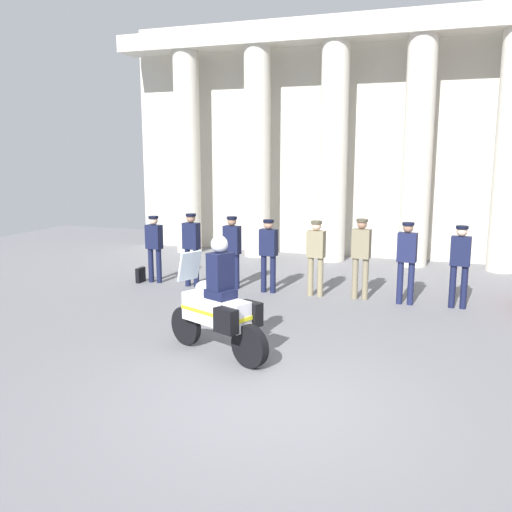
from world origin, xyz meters
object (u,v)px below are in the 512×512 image
officer_in_row_0 (154,244)px  officer_in_row_7 (460,260)px  officer_in_row_2 (232,247)px  officer_in_row_5 (361,252)px  officer_in_row_6 (407,256)px  motorcycle_with_rider (219,307)px  briefcase_on_ground (141,275)px  officer_in_row_4 (316,252)px  officer_in_row_1 (191,244)px  officer_in_row_3 (268,250)px

officer_in_row_0 → officer_in_row_7: bearing=-174.2°
officer_in_row_2 → officer_in_row_5: (2.97, -0.02, 0.04)m
officer_in_row_2 → officer_in_row_6: officer_in_row_6 is taller
motorcycle_with_rider → briefcase_on_ground: bearing=-22.8°
motorcycle_with_rider → officer_in_row_7: bearing=-106.7°
officer_in_row_4 → briefcase_on_ground: (-4.37, -0.08, -0.81)m
officer_in_row_4 → briefcase_on_ground: officer_in_row_4 is taller
officer_in_row_1 → officer_in_row_2: bearing=-166.7°
briefcase_on_ground → officer_in_row_3: bearing=1.0°
officer_in_row_1 → officer_in_row_7: size_ratio=1.03×
officer_in_row_3 → officer_in_row_4: size_ratio=0.99×
officer_in_row_2 → officer_in_row_4: size_ratio=1.01×
officer_in_row_1 → officer_in_row_0: bearing=1.5°
officer_in_row_5 → officer_in_row_2: bearing=5.6°
officer_in_row_2 → officer_in_row_5: size_ratio=0.97×
officer_in_row_1 → briefcase_on_ground: 1.63m
officer_in_row_3 → motorcycle_with_rider: 4.13m
officer_in_row_0 → officer_in_row_5: officer_in_row_5 is taller
officer_in_row_1 → motorcycle_with_rider: (2.42, -4.05, -0.23)m
motorcycle_with_rider → officer_in_row_1: bearing=-35.3°
officer_in_row_3 → officer_in_row_0: bearing=5.1°
officer_in_row_6 → motorcycle_with_rider: motorcycle_with_rider is taller
briefcase_on_ground → officer_in_row_5: bearing=1.4°
officer_in_row_7 → briefcase_on_ground: (-7.33, -0.08, -0.82)m
officer_in_row_1 → briefcase_on_ground: officer_in_row_1 is taller
officer_in_row_3 → officer_in_row_4: 1.09m
motorcycle_with_rider → briefcase_on_ground: size_ratio=5.44×
officer_in_row_3 → officer_in_row_4: (1.09, 0.02, 0.01)m
officer_in_row_3 → officer_in_row_6: bearing=-174.5°
officer_in_row_3 → officer_in_row_7: 4.05m
officer_in_row_3 → officer_in_row_6: 3.01m
officer_in_row_0 → officer_in_row_3: size_ratio=0.98×
officer_in_row_3 → briefcase_on_ground: bearing=7.0°
motorcycle_with_rider → officer_in_row_3: bearing=-58.8°
officer_in_row_5 → motorcycle_with_rider: (-1.54, -4.16, -0.24)m
officer_in_row_0 → motorcycle_with_rider: (3.45, -4.13, -0.17)m
officer_in_row_5 → officer_in_row_7: (1.99, -0.05, -0.03)m
officer_in_row_1 → officer_in_row_5: (3.95, 0.11, 0.01)m
officer_in_row_5 → officer_in_row_3: bearing=7.9°
officer_in_row_2 → briefcase_on_ground: size_ratio=4.70×
officer_in_row_2 → officer_in_row_5: officer_in_row_5 is taller
officer_in_row_7 → officer_in_row_5: bearing=4.6°
officer_in_row_0 → officer_in_row_4: size_ratio=0.98×
officer_in_row_6 → officer_in_row_7: size_ratio=1.02×
officer_in_row_6 → officer_in_row_3: bearing=5.5°
officer_in_row_2 → officer_in_row_6: bearing=-175.6°
officer_in_row_0 → officer_in_row_1: bearing=-178.5°
officer_in_row_1 → officer_in_row_6: bearing=-173.8°
motorcycle_with_rider → officer_in_row_6: bearing=-97.6°
officer_in_row_4 → officer_in_row_6: (1.93, -0.04, 0.03)m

